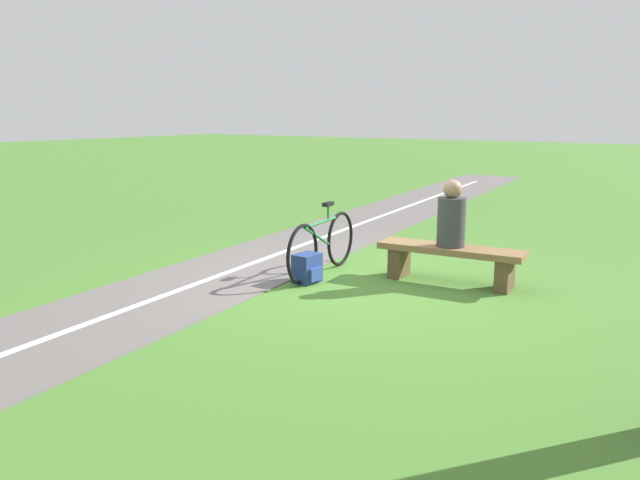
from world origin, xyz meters
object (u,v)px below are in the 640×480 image
(person_seated, at_px, (451,217))
(backpack, at_px, (307,268))
(bench, at_px, (450,257))
(bicycle, at_px, (323,245))

(person_seated, xyz_separation_m, backpack, (1.47, 0.95, -0.64))
(bench, distance_m, bicycle, 1.62)
(bench, bearing_deg, backpack, 28.81)
(person_seated, height_order, backpack, person_seated)
(bicycle, distance_m, backpack, 0.50)
(bench, xyz_separation_m, bicycle, (1.54, 0.51, 0.07))
(bench, bearing_deg, bicycle, 14.21)
(bicycle, bearing_deg, backpack, 2.73)
(bench, height_order, backpack, bench)
(bicycle, bearing_deg, person_seated, 102.32)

